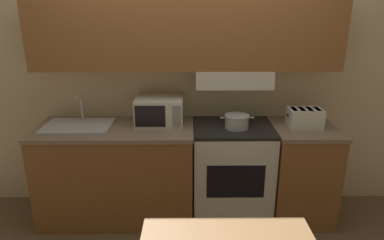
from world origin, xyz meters
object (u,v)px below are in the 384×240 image
microwave (160,110)px  sink_basin (78,126)px  stove_range (231,171)px  toaster (305,118)px  cooking_pot (237,121)px

microwave → sink_basin: sink_basin is taller
stove_range → toaster: (0.64, -0.02, 0.54)m
stove_range → sink_basin: 1.49m
cooking_pot → sink_basin: bearing=178.9°
cooking_pot → microwave: size_ratio=0.70×
cooking_pot → sink_basin: sink_basin is taller
stove_range → toaster: size_ratio=2.94×
stove_range → toaster: bearing=-2.0°
cooking_pot → toaster: size_ratio=0.98×
microwave → sink_basin: (-0.73, -0.11, -0.11)m
sink_basin → microwave: bearing=8.7°
stove_range → microwave: (-0.68, 0.09, 0.58)m
cooking_pot → microwave: bearing=168.8°
cooking_pot → microwave: microwave is taller
stove_range → toaster: toaster is taller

